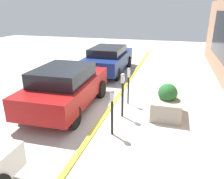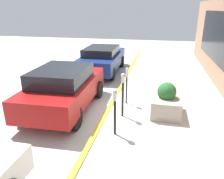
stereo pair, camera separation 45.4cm
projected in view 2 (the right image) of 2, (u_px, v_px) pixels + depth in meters
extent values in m
plane|color=beige|center=(108.00, 114.00, 7.79)|extent=(40.00, 40.00, 0.00)
cube|color=gold|center=(106.00, 114.00, 7.80)|extent=(24.50, 0.16, 0.04)
cube|color=black|center=(216.00, 36.00, 11.18)|extent=(7.35, 0.02, 2.42)
cylinder|color=black|center=(115.00, 118.00, 6.39)|extent=(0.08, 0.08, 1.10)
cube|color=silver|center=(115.00, 96.00, 6.15)|extent=(0.16, 0.09, 0.24)
sphere|color=gray|center=(115.00, 92.00, 6.11)|extent=(0.14, 0.14, 0.14)
cylinder|color=black|center=(123.00, 100.00, 7.46)|extent=(0.08, 0.08, 1.25)
cube|color=silver|center=(123.00, 79.00, 7.20)|extent=(0.18, 0.09, 0.24)
sphere|color=gray|center=(123.00, 75.00, 7.16)|extent=(0.15, 0.15, 0.15)
cylinder|color=black|center=(127.00, 90.00, 8.52)|extent=(0.06, 0.06, 1.11)
cube|color=silver|center=(127.00, 73.00, 8.28)|extent=(0.15, 0.09, 0.30)
sphere|color=gray|center=(127.00, 69.00, 8.23)|extent=(0.13, 0.13, 0.13)
cube|color=#A39989|center=(166.00, 106.00, 7.73)|extent=(1.38, 1.00, 0.64)
sphere|color=#28662D|center=(167.00, 92.00, 7.55)|extent=(0.65, 0.65, 0.65)
cube|color=maroon|center=(65.00, 90.00, 8.00)|extent=(4.32, 2.09, 0.74)
cube|color=black|center=(61.00, 75.00, 7.63)|extent=(2.27, 1.79, 0.51)
cylinder|color=black|center=(98.00, 89.00, 9.16)|extent=(0.72, 0.23, 0.72)
cylinder|color=black|center=(59.00, 86.00, 9.52)|extent=(0.72, 0.23, 0.72)
cylinder|color=black|center=(75.00, 118.00, 6.74)|extent=(0.72, 0.23, 0.72)
cylinder|color=black|center=(23.00, 113.00, 7.10)|extent=(0.72, 0.23, 0.72)
cube|color=navy|center=(103.00, 60.00, 12.78)|extent=(4.78, 2.02, 0.75)
cube|color=black|center=(102.00, 51.00, 12.41)|extent=(2.50, 1.75, 0.42)
cylinder|color=black|center=(122.00, 62.00, 14.08)|extent=(0.68, 0.23, 0.68)
cylinder|color=black|center=(95.00, 60.00, 14.44)|extent=(0.68, 0.23, 0.68)
cylinder|color=black|center=(112.00, 74.00, 11.39)|extent=(0.68, 0.23, 0.68)
cylinder|color=black|center=(80.00, 72.00, 11.75)|extent=(0.68, 0.23, 0.68)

